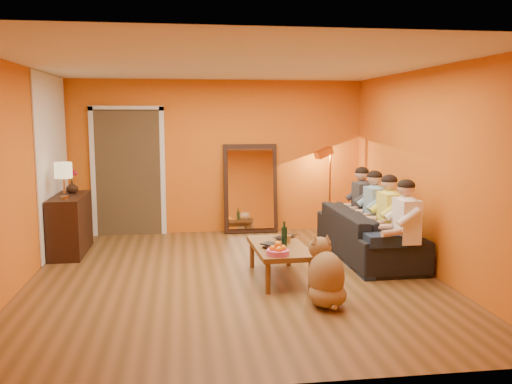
{
  "coord_description": "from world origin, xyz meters",
  "views": [
    {
      "loc": [
        -0.62,
        -6.5,
        1.99
      ],
      "look_at": [
        0.35,
        0.5,
        1.0
      ],
      "focal_mm": 38.0,
      "sensor_mm": 36.0,
      "label": 1
    }
  ],
  "objects": [
    {
      "name": "coffee_table",
      "position": [
        0.55,
        -0.12,
        0.21
      ],
      "size": [
        0.66,
        1.24,
        0.42
      ],
      "primitive_type": null,
      "rotation": [
        0.0,
        0.0,
        0.03
      ],
      "color": "brown",
      "rests_on": "floor"
    },
    {
      "name": "table_lamp",
      "position": [
        -2.24,
        1.25,
        1.1
      ],
      "size": [
        0.24,
        0.24,
        0.51
      ],
      "primitive_type": null,
      "color": "beige",
      "rests_on": "sideboard"
    },
    {
      "name": "floor_lamp",
      "position": [
        1.87,
        2.35,
        0.72
      ],
      "size": [
        0.35,
        0.31,
        1.44
      ],
      "primitive_type": null,
      "rotation": [
        0.0,
        0.0,
        0.27
      ],
      "color": "#B97536",
      "rests_on": "floor"
    },
    {
      "name": "room_shell",
      "position": [
        0.0,
        0.37,
        1.3
      ],
      "size": [
        5.0,
        5.5,
        2.6
      ],
      "color": "brown",
      "rests_on": "ground"
    },
    {
      "name": "dog",
      "position": [
        0.88,
        -1.1,
        0.37
      ],
      "size": [
        0.52,
        0.69,
        0.74
      ],
      "primitive_type": null,
      "rotation": [
        0.0,
        0.0,
        0.2
      ],
      "color": "olive",
      "rests_on": "floor"
    },
    {
      "name": "book_mid",
      "position": [
        0.38,
        -0.31,
        0.45
      ],
      "size": [
        0.24,
        0.3,
        0.02
      ],
      "primitive_type": "imported",
      "rotation": [
        0.0,
        0.0,
        -0.22
      ],
      "color": "maroon",
      "rests_on": "book_lower"
    },
    {
      "name": "white_accent",
      "position": [
        -2.48,
        1.75,
        1.3
      ],
      "size": [
        0.02,
        1.9,
        2.58
      ],
      "primitive_type": "cube",
      "color": "white",
      "rests_on": "wall_left"
    },
    {
      "name": "sideboard",
      "position": [
        -2.24,
        1.55,
        0.42
      ],
      "size": [
        0.44,
        1.18,
        0.85
      ],
      "primitive_type": "cube",
      "color": "black",
      "rests_on": "floor"
    },
    {
      "name": "flowers",
      "position": [
        -2.24,
        1.8,
        1.18
      ],
      "size": [
        0.17,
        0.17,
        0.42
      ],
      "primitive_type": null,
      "color": "maroon",
      "rests_on": "vase"
    },
    {
      "name": "mirror_glass",
      "position": [
        0.55,
        2.59,
        0.76
      ],
      "size": [
        0.78,
        0.21,
        1.35
      ],
      "primitive_type": "cube",
      "rotation": [
        -0.14,
        0.0,
        0.0
      ],
      "color": "white",
      "rests_on": "mirror_frame"
    },
    {
      "name": "person_far_left",
      "position": [
        2.13,
        -0.24,
        0.61
      ],
      "size": [
        0.7,
        0.44,
        1.22
      ],
      "primitive_type": null,
      "color": "white",
      "rests_on": "sofa"
    },
    {
      "name": "fruit_bowl",
      "position": [
        0.45,
        -0.57,
        0.5
      ],
      "size": [
        0.26,
        0.26,
        0.16
      ],
      "primitive_type": null,
      "color": "#E4508B",
      "rests_on": "coffee_table"
    },
    {
      "name": "door_jamb_left",
      "position": [
        -2.07,
        2.71,
        1.05
      ],
      "size": [
        0.08,
        0.06,
        2.2
      ],
      "primitive_type": "cube",
      "color": "white",
      "rests_on": "wall_back"
    },
    {
      "name": "person_far_right",
      "position": [
        2.13,
        1.41,
        0.61
      ],
      "size": [
        0.7,
        0.44,
        1.22
      ],
      "primitive_type": null,
      "color": "#303035",
      "rests_on": "sofa"
    },
    {
      "name": "door_header",
      "position": [
        -1.5,
        2.71,
        2.12
      ],
      "size": [
        1.22,
        0.06,
        0.08
      ],
      "primitive_type": "cube",
      "color": "white",
      "rests_on": "wall_back"
    },
    {
      "name": "laptop",
      "position": [
        0.73,
        0.23,
        0.43
      ],
      "size": [
        0.41,
        0.39,
        0.03
      ],
      "primitive_type": "imported",
      "rotation": [
        0.0,
        0.0,
        0.68
      ],
      "color": "black",
      "rests_on": "coffee_table"
    },
    {
      "name": "person_mid_right",
      "position": [
        2.13,
        0.86,
        0.61
      ],
      "size": [
        0.7,
        0.44,
        1.22
      ],
      "primitive_type": null,
      "color": "#7CA5BF",
      "rests_on": "sofa"
    },
    {
      "name": "door_jamb_right",
      "position": [
        -0.93,
        2.71,
        1.05
      ],
      "size": [
        0.08,
        0.06,
        2.2
      ],
      "primitive_type": "cube",
      "color": "white",
      "rests_on": "wall_back"
    },
    {
      "name": "book_lower",
      "position": [
        0.37,
        -0.32,
        0.43
      ],
      "size": [
        0.25,
        0.28,
        0.02
      ],
      "primitive_type": "imported",
      "rotation": [
        0.0,
        0.0,
        0.48
      ],
      "color": "black",
      "rests_on": "coffee_table"
    },
    {
      "name": "vase",
      "position": [
        -2.24,
        1.8,
        0.94
      ],
      "size": [
        0.18,
        0.18,
        0.19
      ],
      "primitive_type": "imported",
      "color": "black",
      "rests_on": "sideboard"
    },
    {
      "name": "person_mid_left",
      "position": [
        2.13,
        0.31,
        0.61
      ],
      "size": [
        0.7,
        0.44,
        1.22
      ],
      "primitive_type": null,
      "color": "#E9E64D",
      "rests_on": "sofa"
    },
    {
      "name": "tumbler",
      "position": [
        0.67,
        0.0,
        0.47
      ],
      "size": [
        0.11,
        0.11,
        0.1
      ],
      "primitive_type": "imported",
      "rotation": [
        0.0,
        0.0,
        -0.03
      ],
      "color": "#B27F3F",
      "rests_on": "coffee_table"
    },
    {
      "name": "wine_bottle",
      "position": [
        0.6,
        -0.17,
        0.58
      ],
      "size": [
        0.07,
        0.07,
        0.31
      ],
      "primitive_type": "cylinder",
      "color": "black",
      "rests_on": "coffee_table"
    },
    {
      "name": "book_upper",
      "position": [
        0.37,
        -0.33,
        0.47
      ],
      "size": [
        0.29,
        0.3,
        0.02
      ],
      "primitive_type": "imported",
      "rotation": [
        0.0,
        0.0,
        0.76
      ],
      "color": "black",
      "rests_on": "book_mid"
    },
    {
      "name": "mirror_frame",
      "position": [
        0.55,
        2.63,
        0.76
      ],
      "size": [
        0.92,
        0.27,
        1.51
      ],
      "primitive_type": "cube",
      "rotation": [
        -0.14,
        0.0,
        0.0
      ],
      "color": "black",
      "rests_on": "floor"
    },
    {
      "name": "doorway_recess",
      "position": [
        -1.5,
        2.83,
        1.05
      ],
      "size": [
        1.06,
        0.3,
        2.1
      ],
      "primitive_type": "cube",
      "color": "#3F2D19",
      "rests_on": "floor"
    },
    {
      "name": "sofa",
      "position": [
        2.0,
        0.76,
        0.34
      ],
      "size": [
        2.3,
        0.9,
        0.67
      ],
      "primitive_type": "imported",
      "rotation": [
        0.0,
        0.0,
        1.57
      ],
      "color": "black",
      "rests_on": "floor"
    }
  ]
}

